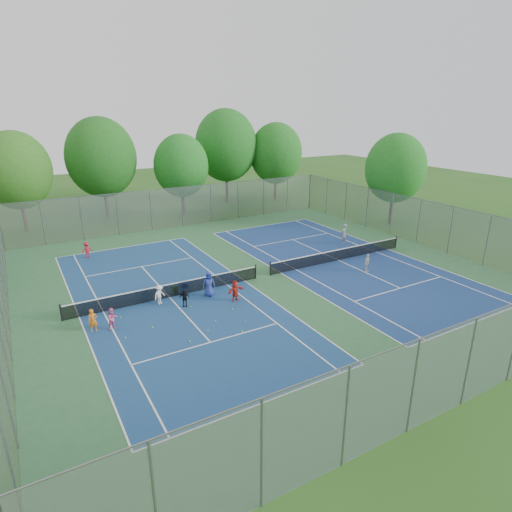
{
  "coord_description": "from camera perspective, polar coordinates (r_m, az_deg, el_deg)",
  "views": [
    {
      "loc": [
        -14.67,
        -24.46,
        11.66
      ],
      "look_at": [
        0.0,
        1.0,
        1.3
      ],
      "focal_mm": 30.0,
      "sensor_mm": 36.0,
      "label": 1
    }
  ],
  "objects": [
    {
      "name": "court_left",
      "position": [
        28.15,
        -11.46,
        -5.42
      ],
      "size": [
        10.97,
        23.77,
        0.01
      ],
      "primitive_type": "cube",
      "color": "navy",
      "rests_on": "court_pad"
    },
    {
      "name": "ball_crate",
      "position": [
        29.46,
        -9.51,
        -3.86
      ],
      "size": [
        0.46,
        0.46,
        0.3
      ],
      "primitive_type": "cube",
      "rotation": [
        0.0,
        0.0,
        -0.4
      ],
      "color": "#1838B5",
      "rests_on": "ground"
    },
    {
      "name": "tennis_ball_0",
      "position": [
        23.86,
        -6.43,
        -9.88
      ],
      "size": [
        0.07,
        0.07,
        0.07
      ],
      "primitive_type": "sphere",
      "color": "#CCE435",
      "rests_on": "ground"
    },
    {
      "name": "child_far_baseline",
      "position": [
        37.08,
        -21.63,
        0.76
      ],
      "size": [
        0.95,
        0.67,
        1.33
      ],
      "primitive_type": "imported",
      "rotation": [
        0.0,
        0.0,
        3.36
      ],
      "color": "#A81828",
      "rests_on": "ground"
    },
    {
      "name": "student_d",
      "position": [
        26.56,
        -9.53,
        -5.58
      ],
      "size": [
        0.71,
        0.53,
        1.12
      ],
      "primitive_type": "imported",
      "rotation": [
        0.0,
        0.0,
        -0.45
      ],
      "color": "black",
      "rests_on": "ground"
    },
    {
      "name": "net_left",
      "position": [
        27.98,
        -11.51,
        -4.61
      ],
      "size": [
        12.87,
        0.1,
        0.91
      ],
      "primitive_type": "cube",
      "color": "black",
      "rests_on": "ground"
    },
    {
      "name": "fence_east",
      "position": [
        40.4,
        20.89,
        4.3
      ],
      "size": [
        0.1,
        32.0,
        4.0
      ],
      "primitive_type": "cube",
      "rotation": [
        0.0,
        0.0,
        1.57
      ],
      "color": "gray",
      "rests_on": "ground"
    },
    {
      "name": "student_e",
      "position": [
        27.67,
        -6.3,
        -3.73
      ],
      "size": [
        0.94,
        0.75,
        1.67
      ],
      "primitive_type": "imported",
      "rotation": [
        0.0,
        0.0,
        -0.3
      ],
      "color": "#293B96",
      "rests_on": "ground"
    },
    {
      "name": "tennis_ball_6",
      "position": [
        24.58,
        -1.45,
        -8.81
      ],
      "size": [
        0.07,
        0.07,
        0.07
      ],
      "primitive_type": "sphere",
      "color": "#B8D230",
      "rests_on": "ground"
    },
    {
      "name": "ball_hopper",
      "position": [
        28.42,
        -10.82,
        -4.52
      ],
      "size": [
        0.35,
        0.35,
        0.59
      ],
      "primitive_type": "cube",
      "rotation": [
        0.0,
        0.0,
        0.16
      ],
      "color": "green",
      "rests_on": "ground"
    },
    {
      "name": "tennis_ball_5",
      "position": [
        24.7,
        -13.62,
        -9.26
      ],
      "size": [
        0.07,
        0.07,
        0.07
      ],
      "primitive_type": "sphere",
      "color": "#EEF037",
      "rests_on": "ground"
    },
    {
      "name": "student_c",
      "position": [
        27.17,
        -12.74,
        -5.05
      ],
      "size": [
        0.93,
        0.77,
        1.26
      ],
      "primitive_type": "imported",
      "rotation": [
        0.0,
        0.0,
        0.44
      ],
      "color": "white",
      "rests_on": "ground"
    },
    {
      "name": "court_pad",
      "position": [
        30.81,
        0.93,
        -2.81
      ],
      "size": [
        32.0,
        32.0,
        0.01
      ],
      "primitive_type": "cube",
      "color": "#2D6037",
      "rests_on": "ground"
    },
    {
      "name": "tree_side_e",
      "position": [
        45.79,
        18.11,
        11.06
      ],
      "size": [
        6.0,
        6.0,
        9.2
      ],
      "color": "#443326",
      "rests_on": "ground"
    },
    {
      "name": "fence_south",
      "position": [
        19.49,
        26.49,
        -12.55
      ],
      "size": [
        32.0,
        0.1,
        4.0
      ],
      "primitive_type": "cube",
      "color": "gray",
      "rests_on": "ground"
    },
    {
      "name": "tennis_ball_1",
      "position": [
        24.75,
        -5.4,
        -8.69
      ],
      "size": [
        0.07,
        0.07,
        0.07
      ],
      "primitive_type": "sphere",
      "color": "#C8E134",
      "rests_on": "ground"
    },
    {
      "name": "tree_nw",
      "position": [
        46.82,
        -29.36,
        9.91
      ],
      "size": [
        6.4,
        6.4,
        9.58
      ],
      "color": "#443326",
      "rests_on": "ground"
    },
    {
      "name": "tree_nc",
      "position": [
        48.82,
        -9.94,
        11.76
      ],
      "size": [
        6.0,
        6.0,
        8.85
      ],
      "color": "#443326",
      "rests_on": "ground"
    },
    {
      "name": "tennis_ball_2",
      "position": [
        26.25,
        -17.6,
        -7.85
      ],
      "size": [
        0.07,
        0.07,
        0.07
      ],
      "primitive_type": "sphere",
      "color": "#E5EE37",
      "rests_on": "ground"
    },
    {
      "name": "tree_nr",
      "position": [
        54.13,
        -4.03,
        14.48
      ],
      "size": [
        7.6,
        7.6,
        11.42
      ],
      "color": "#443326",
      "rests_on": "ground"
    },
    {
      "name": "net_right",
      "position": [
        34.54,
        10.96,
        0.13
      ],
      "size": [
        12.87,
        0.1,
        0.91
      ],
      "primitive_type": "cube",
      "color": "black",
      "rests_on": "ground"
    },
    {
      "name": "ground",
      "position": [
        30.81,
        0.93,
        -2.82
      ],
      "size": [
        120.0,
        120.0,
        0.0
      ],
      "primitive_type": "plane",
      "color": "#27551A",
      "rests_on": "ground"
    },
    {
      "name": "student_b",
      "position": [
        24.92,
        -18.56,
        -7.94
      ],
      "size": [
        0.74,
        0.65,
        1.27
      ],
      "primitive_type": "imported",
      "rotation": [
        0.0,
        0.0,
        0.33
      ],
      "color": "#DE568F",
      "rests_on": "ground"
    },
    {
      "name": "tree_nl",
      "position": [
        48.52,
        -19.95,
        12.24
      ],
      "size": [
        7.2,
        7.2,
        10.69
      ],
      "color": "#443326",
      "rests_on": "ground"
    },
    {
      "name": "fence_west",
      "position": [
        26.33,
        -30.63,
        -4.97
      ],
      "size": [
        0.1,
        32.0,
        4.0
      ],
      "primitive_type": "cube",
      "rotation": [
        0.0,
        0.0,
        1.57
      ],
      "color": "gray",
      "rests_on": "ground"
    },
    {
      "name": "student_a",
      "position": [
        25.07,
        -20.93,
        -8.02
      ],
      "size": [
        0.48,
        0.32,
        1.3
      ],
      "primitive_type": "imported",
      "rotation": [
        0.0,
        0.0,
        0.01
      ],
      "color": "orange",
      "rests_on": "ground"
    },
    {
      "name": "tree_ne",
      "position": [
        55.42,
        2.68,
        13.5
      ],
      "size": [
        6.6,
        6.6,
        9.77
      ],
      "color": "#443326",
      "rests_on": "ground"
    },
    {
      "name": "tennis_ball_8",
      "position": [
        23.64,
        -1.87,
        -10.04
      ],
      "size": [
        0.07,
        0.07,
        0.07
      ],
      "primitive_type": "sphere",
      "color": "#CDF138",
      "rests_on": "ground"
    },
    {
      "name": "tennis_ball_3",
      "position": [
        24.04,
        -17.03,
        -10.43
      ],
      "size": [
        0.07,
        0.07,
        0.07
      ],
      "primitive_type": "sphere",
      "color": "#B3D431",
      "rests_on": "ground"
    },
    {
      "name": "court_right",
      "position": [
        34.69,
        10.91,
        -0.56
      ],
      "size": [
        10.97,
        23.77,
        0.01
      ],
      "primitive_type": "cube",
      "color": "navy",
      "rests_on": "court_pad"
    },
    {
      "name": "tennis_ball_7",
      "position": [
        26.58,
        -8.68,
        -6.75
      ],
      "size": [
        0.07,
        0.07,
        0.07
      ],
      "primitive_type": "sphere",
      "color": "gold",
      "rests_on": "ground"
    },
    {
      "name": "tennis_ball_9",
      "position": [
        26.04,
        -3.13,
        -7.12
      ],
      "size": [
        0.07,
        0.07,
        0.07
      ],
      "primitive_type": "sphere",
      "color": "#D2E435",
      "rests_on": "ground"
    },
    {
      "name": "student_f",
      "position": [
        26.91,
        -2.78,
        -4.68
      ],
      "size": [
        1.32,
        0.66,
        1.37
      ],
      "primitive_type": "imported",
      "rotation": [
        0.0,
        0.0,
        0.21
      ],
      "color": "red",
      "rests_on": "ground"
    },
    {
      "name": "fence_north",
      "position": [
        44.11,
        -9.84,
        6.48
      ],
      "size": [
        32.0,
        0.1,
        4.0
      ],
      "primitive_type": "cube",
      "color": "gray",
      "rests_on": "ground"
    },
    {
      "name": "teen_court_b",
      "position": [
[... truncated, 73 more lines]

